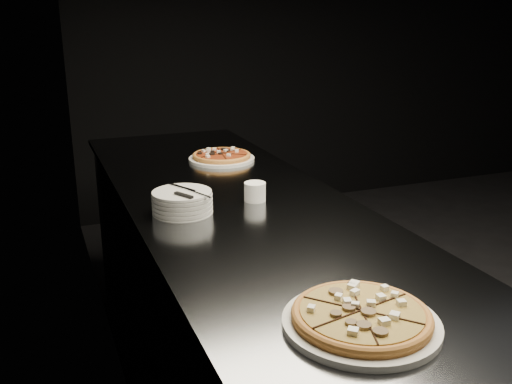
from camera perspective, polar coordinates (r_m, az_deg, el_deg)
name	(u,v)px	position (r m, az deg, el deg)	size (l,w,h in m)	color
wall_left	(120,60)	(1.74, -13.48, 12.69)	(0.02, 5.00, 2.80)	black
wall_back	(376,30)	(5.04, 11.90, 15.60)	(5.00, 0.02, 2.80)	black
counter	(242,322)	(2.12, -1.44, -12.92)	(0.74, 2.44, 0.92)	slate
pizza_mushroom	(361,318)	(1.20, 10.48, -12.27)	(0.34, 0.34, 0.04)	silver
pizza_tomato	(222,157)	(2.48, -3.46, 3.56)	(0.33, 0.33, 0.03)	silver
plate_stack	(182,202)	(1.83, -7.38, -1.00)	(0.19, 0.19, 0.07)	silver
cutlery	(185,192)	(1.81, -7.08, 0.04)	(0.08, 0.20, 0.01)	silver
ramekin	(255,191)	(1.93, -0.11, 0.08)	(0.07, 0.07, 0.06)	white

